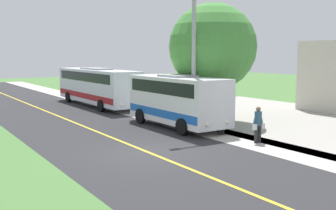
% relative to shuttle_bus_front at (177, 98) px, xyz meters
% --- Properties ---
extents(ground_plane, '(120.00, 120.00, 0.00)m').
position_rel_shuttle_bus_front_xyz_m(ground_plane, '(4.50, 4.39, -1.65)').
color(ground_plane, '#477238').
extents(road_surface, '(8.00, 100.00, 0.01)m').
position_rel_shuttle_bus_front_xyz_m(road_surface, '(4.50, 4.39, -1.65)').
color(road_surface, '#28282B').
rests_on(road_surface, ground).
extents(sidewalk, '(2.40, 100.00, 0.01)m').
position_rel_shuttle_bus_front_xyz_m(sidewalk, '(-0.70, 4.39, -1.65)').
color(sidewalk, '#B2ADA3').
rests_on(sidewalk, ground).
extents(road_centre_line, '(0.16, 100.00, 0.00)m').
position_rel_shuttle_bus_front_xyz_m(road_centre_line, '(4.50, 4.39, -1.64)').
color(road_centre_line, gold).
rests_on(road_centre_line, ground).
extents(shuttle_bus_front, '(2.64, 7.23, 3.01)m').
position_rel_shuttle_bus_front_xyz_m(shuttle_bus_front, '(0.00, 0.00, 0.00)').
color(shuttle_bus_front, white).
rests_on(shuttle_bus_front, ground).
extents(transit_bus_rear, '(2.62, 11.57, 3.08)m').
position_rel_shuttle_bus_front_xyz_m(transit_bus_rear, '(0.01, -11.63, 0.04)').
color(transit_bus_rear, silver).
rests_on(transit_bus_rear, ground).
extents(pedestrian_with_bags, '(0.72, 0.34, 1.73)m').
position_rel_shuttle_bus_front_xyz_m(pedestrian_with_bags, '(-0.81, 5.56, -0.72)').
color(pedestrian_with_bags, '#262628').
rests_on(pedestrian_with_bags, ground).
extents(pedestrian_waiting, '(0.72, 0.34, 1.62)m').
position_rel_shuttle_bus_front_xyz_m(pedestrian_waiting, '(-0.69, 3.08, -0.79)').
color(pedestrian_waiting, '#262628').
rests_on(pedestrian_waiting, ground).
extents(street_light_pole, '(1.97, 0.24, 8.79)m').
position_rel_shuttle_bus_front_xyz_m(street_light_pole, '(-0.39, 0.87, 3.16)').
color(street_light_pole, '#9E9EA3').
rests_on(street_light_pole, ground).
extents(tree_curbside, '(5.37, 5.37, 7.30)m').
position_rel_shuttle_bus_front_xyz_m(tree_curbside, '(-2.90, -0.42, 2.96)').
color(tree_curbside, brown).
rests_on(tree_curbside, ground).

